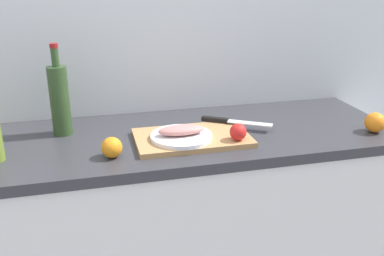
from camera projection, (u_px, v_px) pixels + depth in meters
name	position (u px, v px, depth m)	size (l,w,h in m)	color
back_wall	(132.00, 33.00, 1.84)	(3.20, 0.05, 2.50)	silver
kitchen_counter	(150.00, 235.00, 1.83)	(2.00, 0.60, 0.90)	white
cutting_board	(192.00, 138.00, 1.63)	(0.43, 0.26, 0.02)	tan
white_plate	(181.00, 136.00, 1.60)	(0.23, 0.23, 0.01)	white
fish_fillet	(181.00, 130.00, 1.59)	(0.17, 0.07, 0.04)	tan
chef_knife	(228.00, 121.00, 1.76)	(0.26, 0.17, 0.02)	silver
tomato_0	(238.00, 132.00, 1.58)	(0.06, 0.06, 0.06)	red
wine_bottle	(60.00, 99.00, 1.65)	(0.07, 0.07, 0.35)	#2D4723
orange_0	(375.00, 122.00, 1.70)	(0.08, 0.08, 0.08)	orange
orange_1	(112.00, 147.00, 1.48)	(0.07, 0.07, 0.07)	orange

